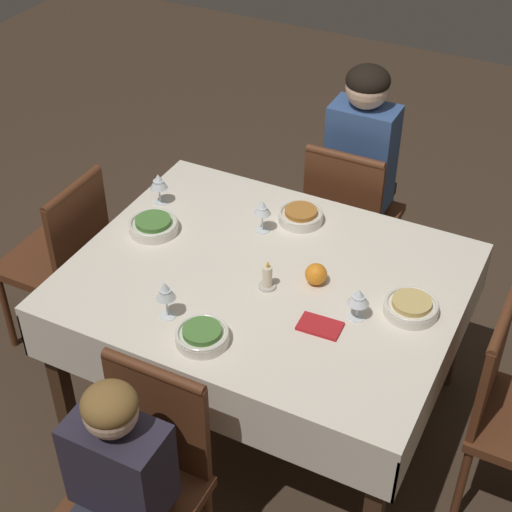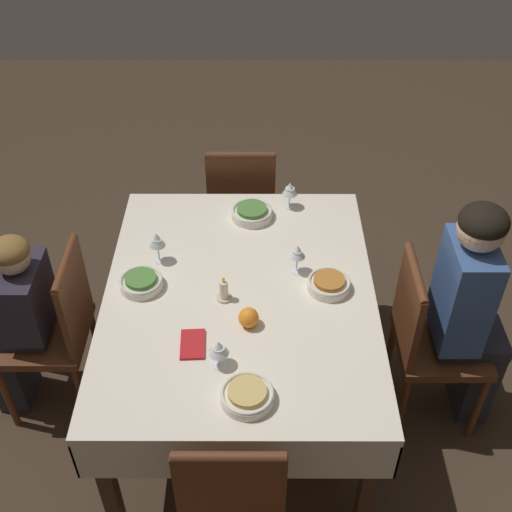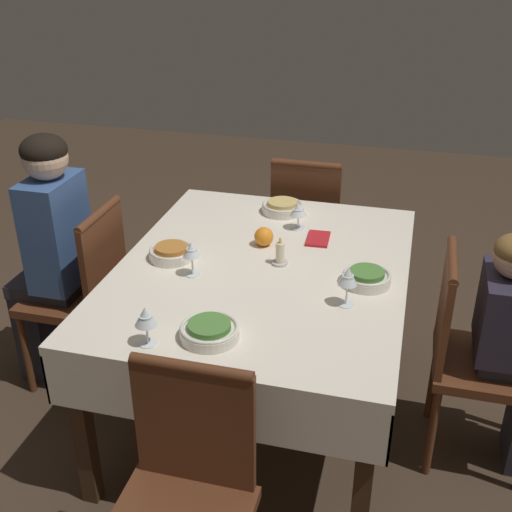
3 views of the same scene
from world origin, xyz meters
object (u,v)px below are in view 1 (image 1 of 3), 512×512
object	(u,v)px
chair_north	(143,476)
wine_glass_east	(158,182)
wine_glass_west	(359,298)
chair_east	(63,255)
bowl_south	(301,215)
orange_fruit	(316,274)
candle_centerpiece	(267,279)
person_adult_denim	(363,167)
bowl_north	(202,335)
napkin_red_folded	(320,326)
bowl_west	(411,307)
person_child_dark	(112,507)
wine_glass_north	(165,292)
chair_south	(349,215)
wine_glass_south	(262,209)
bowl_east	(154,225)
dining_table	(266,291)

from	to	relation	value
chair_north	wine_glass_east	distance (m)	1.26
wine_glass_west	chair_east	bearing A→B (deg)	-2.31
bowl_south	chair_north	bearing A→B (deg)	89.87
wine_glass_east	orange_fruit	size ratio (longest dim) A/B	1.72
candle_centerpiece	orange_fruit	world-z (taller)	candle_centerpiece
person_adult_denim	bowl_north	distance (m)	1.40
napkin_red_folded	chair_east	bearing A→B (deg)	-7.28
bowl_north	bowl_west	bearing A→B (deg)	-142.03
person_child_dark	wine_glass_north	distance (m)	0.72
chair_east	bowl_west	xyz separation A→B (m)	(-1.53, -0.05, 0.26)
bowl_south	wine_glass_east	xyz separation A→B (m)	(0.59, 0.14, 0.08)
bowl_west	chair_south	bearing A→B (deg)	-56.61
chair_south	orange_fruit	distance (m)	0.85
wine_glass_south	bowl_south	bearing A→B (deg)	-130.17
bowl_south	person_child_dark	bearing A→B (deg)	89.89
bowl_east	wine_glass_east	distance (m)	0.22
wine_glass_south	bowl_west	xyz separation A→B (m)	(-0.69, 0.21, -0.08)
person_child_dark	bowl_east	distance (m)	1.18
wine_glass_west	wine_glass_east	world-z (taller)	wine_glass_east
chair_south	dining_table	bearing A→B (deg)	88.19
wine_glass_north	orange_fruit	world-z (taller)	wine_glass_north
bowl_west	orange_fruit	size ratio (longest dim) A/B	2.36
bowl_west	chair_east	bearing A→B (deg)	1.94
wine_glass_north	bowl_east	bearing A→B (deg)	-52.18
bowl_north	orange_fruit	distance (m)	0.51
wine_glass_north	wine_glass_west	size ratio (longest dim) A/B	1.22
bowl_west	orange_fruit	world-z (taller)	orange_fruit
dining_table	orange_fruit	bearing A→B (deg)	-167.77
person_child_dark	bowl_west	size ratio (longest dim) A/B	5.15
bowl_north	orange_fruit	bearing A→B (deg)	-115.68
wine_glass_north	wine_glass_east	distance (m)	0.72
bowl_west	bowl_east	bearing A→B (deg)	-0.51
wine_glass_north	orange_fruit	bearing A→B (deg)	-134.31
bowl_west	orange_fruit	bearing A→B (deg)	-0.15
chair_east	person_adult_denim	size ratio (longest dim) A/B	0.74
person_child_dark	bowl_south	size ratio (longest dim) A/B	5.44
chair_south	orange_fruit	xyz separation A→B (m)	(-0.16, 0.79, 0.28)
bowl_east	dining_table	bearing A→B (deg)	174.72
wine_glass_west	candle_centerpiece	size ratio (longest dim) A/B	1.05
person_adult_denim	bowl_north	world-z (taller)	person_adult_denim
candle_centerpiece	napkin_red_folded	bearing A→B (deg)	156.57
chair_east	wine_glass_north	world-z (taller)	chair_east
wine_glass_north	wine_glass_east	world-z (taller)	wine_glass_north
chair_north	bowl_east	xyz separation A→B (m)	(0.50, -0.88, 0.26)
bowl_south	bowl_west	world-z (taller)	same
chair_north	person_child_dark	bearing A→B (deg)	-90.00
bowl_west	orange_fruit	xyz separation A→B (m)	(0.36, -0.00, 0.01)
chair_east	orange_fruit	size ratio (longest dim) A/B	10.86
wine_glass_south	chair_east	bearing A→B (deg)	17.06
orange_fruit	dining_table	bearing A→B (deg)	12.23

